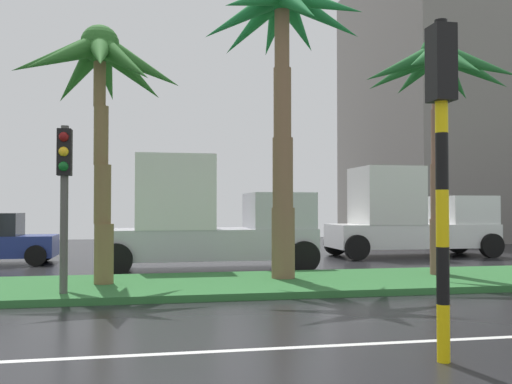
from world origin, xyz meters
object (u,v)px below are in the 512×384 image
at_px(box_truck_lead, 206,219).
at_px(box_truck_following, 409,217).
at_px(palm_tree_centre, 101,76).
at_px(traffic_signal_median_right, 64,178).
at_px(traffic_signal_foreground, 441,126).
at_px(palm_tree_centre_right, 283,43).
at_px(palm_tree_mid_right, 438,82).

xyz_separation_m(box_truck_lead, box_truck_following, (8.33, 3.31, 0.00)).
xyz_separation_m(palm_tree_centre, box_truck_lead, (2.90, 3.66, -3.47)).
xyz_separation_m(traffic_signal_median_right, box_truck_following, (11.83, 8.51, -0.98)).
relative_size(palm_tree_centre, box_truck_following, 0.95).
bearing_deg(box_truck_following, traffic_signal_foreground, -114.76).
bearing_deg(box_truck_following, palm_tree_centre_right, -134.55).
bearing_deg(palm_tree_centre_right, traffic_signal_median_right, -162.40).
xyz_separation_m(traffic_signal_median_right, box_truck_lead, (3.50, 5.20, -0.98)).
height_order(palm_tree_centre, traffic_signal_foreground, palm_tree_centre).
relative_size(palm_tree_centre_right, traffic_signal_median_right, 2.19).
bearing_deg(traffic_signal_foreground, palm_tree_mid_right, -118.67).
xyz_separation_m(palm_tree_mid_right, box_truck_following, (2.51, 6.82, -3.71)).
relative_size(palm_tree_centre_right, box_truck_lead, 1.18).
relative_size(palm_tree_mid_right, box_truck_lead, 1.00).
distance_m(palm_tree_centre, traffic_signal_foreground, 8.90).
height_order(palm_tree_centre, traffic_signal_median_right, palm_tree_centre).
bearing_deg(traffic_signal_median_right, box_truck_following, 35.72).
height_order(palm_tree_centre_right, palm_tree_mid_right, palm_tree_centre_right).
relative_size(traffic_signal_median_right, box_truck_lead, 0.54).
bearing_deg(palm_tree_centre, box_truck_following, 31.82).
xyz_separation_m(palm_tree_centre_right, box_truck_following, (6.81, 6.91, -4.50)).
bearing_deg(box_truck_lead, traffic_signal_median_right, -123.94).
height_order(palm_tree_mid_right, traffic_signal_median_right, palm_tree_mid_right).
height_order(palm_tree_centre_right, box_truck_following, palm_tree_centre_right).
distance_m(palm_tree_centre, traffic_signal_median_right, 2.99).
distance_m(box_truck_lead, box_truck_following, 8.96).
bearing_deg(box_truck_lead, box_truck_following, 21.64).
relative_size(palm_tree_centre, traffic_signal_median_right, 1.76).
height_order(traffic_signal_foreground, box_truck_following, traffic_signal_foreground).
height_order(palm_tree_centre_right, traffic_signal_median_right, palm_tree_centre_right).
height_order(palm_tree_mid_right, traffic_signal_foreground, palm_tree_mid_right).
distance_m(traffic_signal_foreground, box_truck_following, 15.78).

